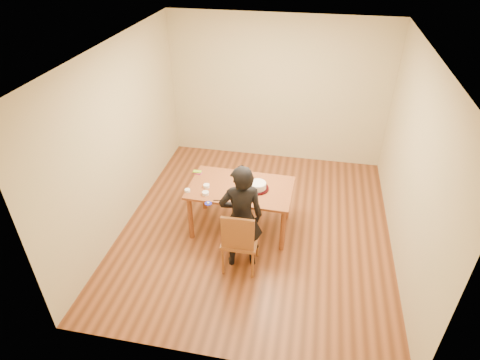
% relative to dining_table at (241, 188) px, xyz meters
% --- Properties ---
extents(room_shell, '(4.00, 4.50, 2.70)m').
position_rel_dining_table_xyz_m(room_shell, '(0.24, 0.39, 0.62)').
color(room_shell, '#5C2F17').
rests_on(room_shell, ground).
extents(dining_table, '(1.51, 0.92, 0.04)m').
position_rel_dining_table_xyz_m(dining_table, '(0.00, 0.00, 0.00)').
color(dining_table, brown).
rests_on(dining_table, floor).
extents(dining_chair, '(0.47, 0.47, 0.04)m').
position_rel_dining_table_xyz_m(dining_chair, '(0.15, -0.78, -0.28)').
color(dining_chair, brown).
rests_on(dining_chair, floor).
extents(cake_plate, '(0.32, 0.32, 0.02)m').
position_rel_dining_table_xyz_m(cake_plate, '(0.25, -0.01, 0.03)').
color(cake_plate, red).
rests_on(cake_plate, dining_table).
extents(cake, '(0.24, 0.24, 0.08)m').
position_rel_dining_table_xyz_m(cake, '(0.25, -0.01, 0.08)').
color(cake, white).
rests_on(cake, cake_plate).
extents(frosting_dome, '(0.23, 0.23, 0.03)m').
position_rel_dining_table_xyz_m(frosting_dome, '(0.25, -0.01, 0.13)').
color(frosting_dome, white).
rests_on(frosting_dome, cake).
extents(frosting_tub, '(0.10, 0.10, 0.09)m').
position_rel_dining_table_xyz_m(frosting_tub, '(0.06, -0.41, 0.06)').
color(frosting_tub, white).
rests_on(frosting_tub, dining_table).
extents(frosting_lid, '(0.10, 0.10, 0.01)m').
position_rel_dining_table_xyz_m(frosting_lid, '(-0.36, -0.48, 0.02)').
color(frosting_lid, '#1A1EAF').
rests_on(frosting_lid, dining_table).
extents(frosting_dollop, '(0.04, 0.04, 0.02)m').
position_rel_dining_table_xyz_m(frosting_dollop, '(-0.36, -0.48, 0.04)').
color(frosting_dollop, white).
rests_on(frosting_dollop, frosting_lid).
extents(ramekin_green, '(0.09, 0.09, 0.04)m').
position_rel_dining_table_xyz_m(ramekin_green, '(-0.45, -0.28, 0.04)').
color(ramekin_green, white).
rests_on(ramekin_green, dining_table).
extents(ramekin_yellow, '(0.09, 0.09, 0.04)m').
position_rel_dining_table_xyz_m(ramekin_yellow, '(-0.48, -0.10, 0.04)').
color(ramekin_yellow, white).
rests_on(ramekin_yellow, dining_table).
extents(ramekin_multi, '(0.08, 0.08, 0.04)m').
position_rel_dining_table_xyz_m(ramekin_multi, '(-0.72, -0.26, 0.04)').
color(ramekin_multi, white).
rests_on(ramekin_multi, dining_table).
extents(candy_box_pink, '(0.13, 0.08, 0.02)m').
position_rel_dining_table_xyz_m(candy_box_pink, '(-0.71, 0.23, 0.03)').
color(candy_box_pink, '#E63670').
rests_on(candy_box_pink, dining_table).
extents(candy_box_green, '(0.13, 0.06, 0.02)m').
position_rel_dining_table_xyz_m(candy_box_green, '(-0.72, 0.23, 0.05)').
color(candy_box_green, green).
rests_on(candy_box_green, candy_box_pink).
extents(spatula, '(0.15, 0.04, 0.01)m').
position_rel_dining_table_xyz_m(spatula, '(-0.23, -0.38, 0.02)').
color(spatula, black).
rests_on(spatula, dining_table).
extents(person, '(0.65, 0.51, 1.56)m').
position_rel_dining_table_xyz_m(person, '(0.15, -0.73, 0.05)').
color(person, black).
rests_on(person, floor).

